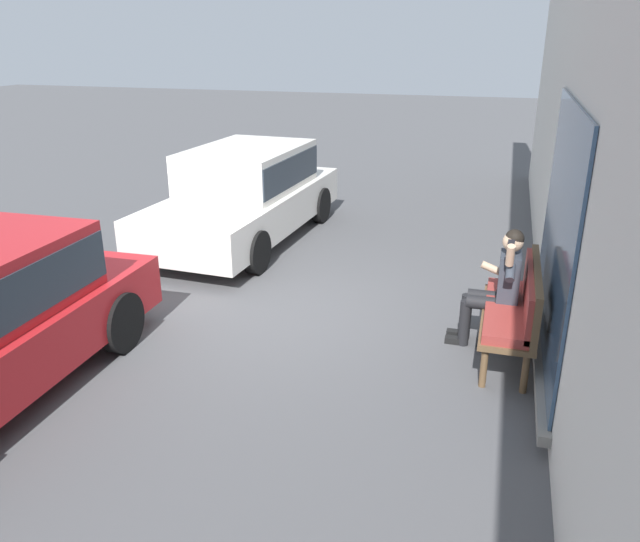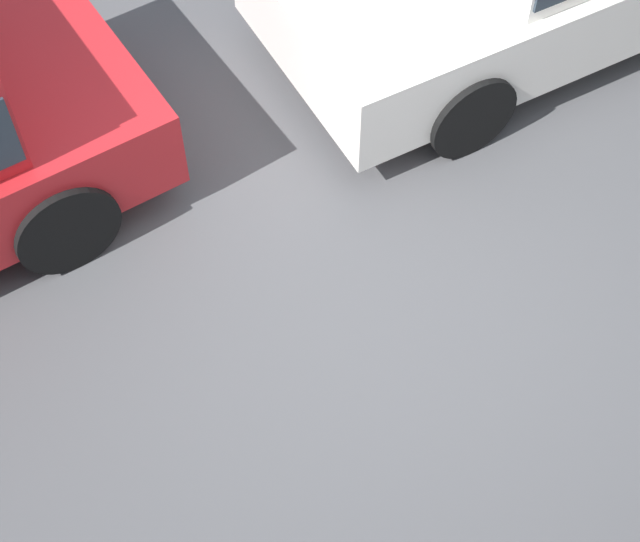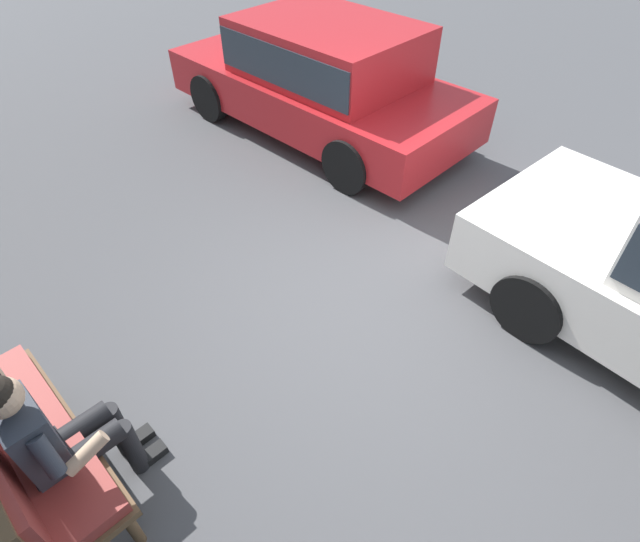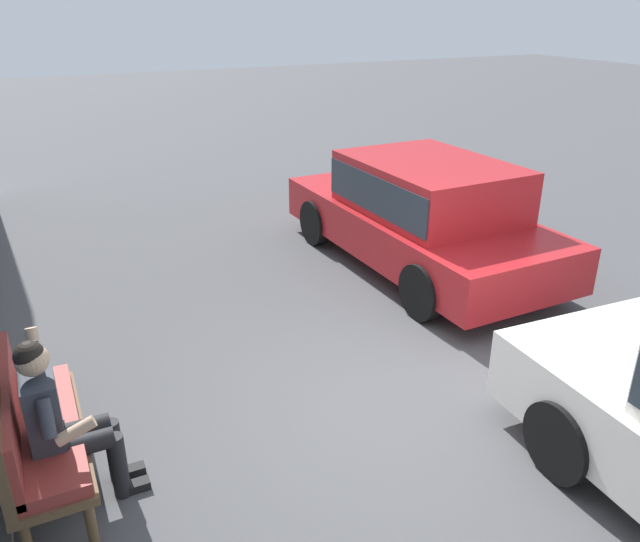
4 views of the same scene
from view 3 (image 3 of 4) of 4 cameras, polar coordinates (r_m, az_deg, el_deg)
The scene contains 4 objects.
ground_plane at distance 4.77m, azimuth 5.52°, elevation -3.73°, with size 60.00×60.00×0.00m, color #4C4C4F.
bench at distance 3.73m, azimuth -31.69°, elevation -16.67°, with size 1.65×0.55×1.03m.
person_on_phone at distance 3.49m, azimuth -27.93°, elevation -16.19°, with size 0.73×0.74×1.37m.
parked_car_mid at distance 7.20m, azimuth 0.29°, elevation 21.57°, with size 4.41×2.06×1.50m.
Camera 3 is at (-2.00, 2.60, 3.46)m, focal length 28.00 mm.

